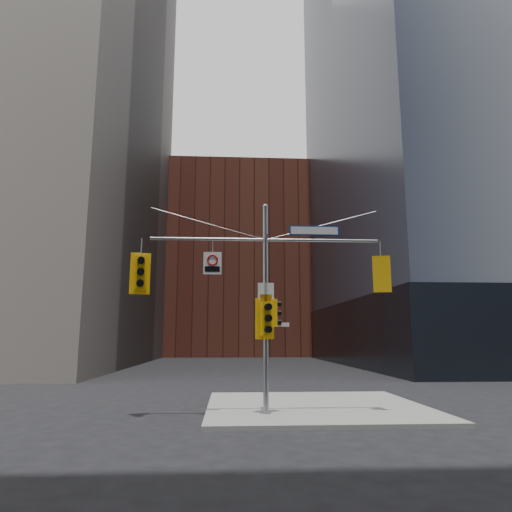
{
  "coord_description": "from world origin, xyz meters",
  "views": [
    {
      "loc": [
        -1.23,
        -13.58,
        2.63
      ],
      "look_at": [
        -0.33,
        2.0,
        5.42
      ],
      "focal_mm": 32.0,
      "sensor_mm": 36.0,
      "label": 1
    }
  ],
  "objects": [
    {
      "name": "traffic_light_pole_front",
      "position": [
        -0.0,
        1.73,
        3.25
      ],
      "size": [
        0.65,
        0.59,
        1.37
      ],
      "rotation": [
        0.0,
        0.0,
        0.22
      ],
      "color": "#F8B40D",
      "rests_on": "ground"
    },
    {
      "name": "traffic_light_pole_side",
      "position": [
        0.32,
        2.0,
        3.45
      ],
      "size": [
        0.36,
        0.3,
        0.94
      ],
      "rotation": [
        0.0,
        0.0,
        1.57
      ],
      "color": "#F8B40D",
      "rests_on": "ground"
    },
    {
      "name": "street_sign_blade",
      "position": [
        1.74,
        2.0,
        6.35
      ],
      "size": [
        1.79,
        0.06,
        0.35
      ],
      "rotation": [
        0.0,
        0.0,
        0.0
      ],
      "color": "navy",
      "rests_on": "ground"
    },
    {
      "name": "street_blade_ew",
      "position": [
        0.45,
        2.0,
        3.06
      ],
      "size": [
        0.7,
        0.03,
        0.14
      ],
      "rotation": [
        0.0,
        0.0,
        -0.01
      ],
      "color": "silver",
      "rests_on": "ground"
    },
    {
      "name": "ground",
      "position": [
        0.0,
        0.0,
        0.0
      ],
      "size": [
        160.0,
        160.0,
        0.0
      ],
      "primitive_type": "plane",
      "color": "black",
      "rests_on": "ground"
    },
    {
      "name": "sidewalk_corner",
      "position": [
        2.0,
        4.0,
        0.07
      ],
      "size": [
        8.0,
        8.0,
        0.15
      ],
      "primitive_type": "cube",
      "color": "gray",
      "rests_on": "ground"
    },
    {
      "name": "signal_assembly",
      "position": [
        0.0,
        1.99,
        4.42
      ],
      "size": [
        8.0,
        0.8,
        7.3
      ],
      "color": "gray",
      "rests_on": "ground"
    },
    {
      "name": "brick_midrise",
      "position": [
        0.0,
        58.0,
        14.0
      ],
      "size": [
        26.0,
        20.0,
        28.0
      ],
      "primitive_type": "cube",
      "color": "brown",
      "rests_on": "ground"
    },
    {
      "name": "regulatory_sign_pole",
      "position": [
        0.0,
        1.88,
        4.09
      ],
      "size": [
        0.55,
        0.05,
        0.72
      ],
      "rotation": [
        0.0,
        0.0,
        0.01
      ],
      "color": "silver",
      "rests_on": "ground"
    },
    {
      "name": "traffic_light_west_arm",
      "position": [
        -4.28,
        2.01,
        4.8
      ],
      "size": [
        0.68,
        0.62,
        1.44
      ],
      "rotation": [
        0.0,
        0.0,
        0.22
      ],
      "color": "#F8B40D",
      "rests_on": "ground"
    },
    {
      "name": "traffic_light_east_arm",
      "position": [
        4.08,
        1.99,
        4.8
      ],
      "size": [
        0.6,
        0.56,
        1.28
      ],
      "rotation": [
        0.0,
        0.0,
        2.89
      ],
      "color": "#F8B40D",
      "rests_on": "ground"
    },
    {
      "name": "street_blade_ns",
      "position": [
        0.0,
        2.45,
        2.74
      ],
      "size": [
        0.1,
        0.67,
        0.13
      ],
      "rotation": [
        0.0,
        0.0,
        -0.11
      ],
      "color": "#145926",
      "rests_on": "ground"
    },
    {
      "name": "regulatory_sign_arm",
      "position": [
        -1.84,
        1.97,
        5.17
      ],
      "size": [
        0.62,
        0.06,
        0.78
      ],
      "rotation": [
        0.0,
        0.0,
        -0.0
      ],
      "color": "silver",
      "rests_on": "ground"
    }
  ]
}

